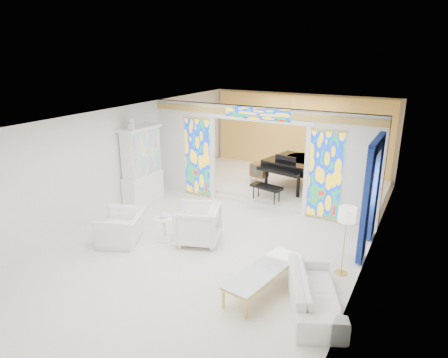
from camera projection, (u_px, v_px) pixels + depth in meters
The scene contains 24 objects.
floor at pixel (226, 230), 10.52m from camera, with size 12.00×12.00×0.00m, color white.
ceiling at pixel (226, 117), 9.58m from camera, with size 7.00×12.00×0.02m, color white.
wall_back at pixel (301, 134), 15.07m from camera, with size 7.00×0.02×3.00m, color silver.
wall_front at pixel (3, 304), 5.03m from camera, with size 7.00×0.02×3.00m, color silver.
wall_left at pixel (120, 159), 11.62m from camera, with size 0.02×12.00×3.00m, color silver.
wall_right at pixel (371, 200), 8.47m from camera, with size 0.02×12.00×3.00m, color silver.
partition_wall at pixel (258, 153), 11.67m from camera, with size 7.00×0.22×3.00m.
stained_glass_left at pixel (198, 157), 12.61m from camera, with size 0.90×0.04×2.40m, color gold.
stained_glass_right at pixel (325, 175), 10.78m from camera, with size 0.90×0.04×2.40m, color gold.
stained_glass_transom at pixel (258, 114), 11.22m from camera, with size 2.00×0.04×0.34m, color gold.
alcove_platform at pixel (281, 183), 13.92m from camera, with size 6.80×3.80×0.18m, color white.
gold_curtain_back at pixel (300, 134), 14.97m from camera, with size 6.70×0.10×2.90m, color gold.
chandelier at pixel (289, 114), 12.98m from camera, with size 0.48×0.48×0.30m, color gold.
blue_drapes at pixel (372, 186), 9.08m from camera, with size 0.14×1.85×2.65m.
china_cabinet at pixel (142, 166), 12.10m from camera, with size 0.56×1.46×2.72m.
armchair_left at pixel (122, 228), 9.80m from camera, with size 1.17×1.02×0.76m, color white.
armchair_right at pixel (198, 224), 9.75m from camera, with size 1.02×1.05×0.95m, color white.
sofa at pixel (314, 291), 7.34m from camera, with size 2.19×0.86×0.64m, color white.
side_table at pixel (164, 226), 9.85m from camera, with size 0.65×0.65×0.62m.
vase at pixel (163, 214), 9.75m from camera, with size 0.19×0.19×0.20m, color silver.
coffee_table at pixel (264, 271), 7.80m from camera, with size 0.98×2.11×0.45m.
floor_lamp at pixel (347, 218), 8.11m from camera, with size 0.48×0.48×1.51m.
grand_piano at pixel (300, 164), 13.01m from camera, with size 2.25×3.08×1.19m.
tv_console at pixel (259, 170), 13.63m from camera, with size 0.62×0.48×0.65m.
Camera 1 is at (4.48, -8.46, 4.57)m, focal length 32.00 mm.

